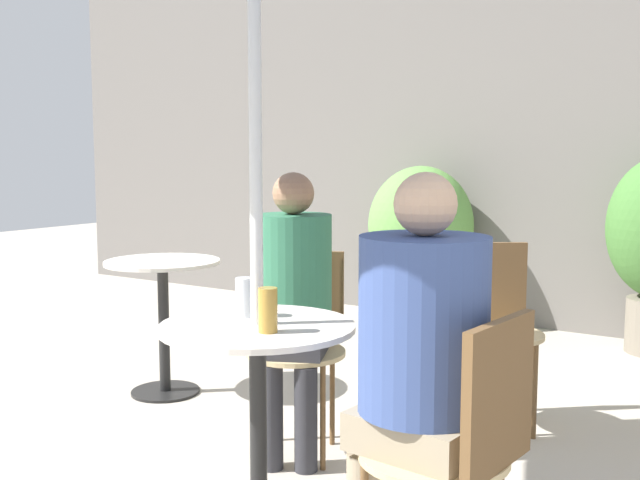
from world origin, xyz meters
The scene contains 11 objects.
storefront_wall centered at (0.00, 3.92, 1.50)m, with size 10.00×0.06×3.00m.
cafe_table_near centered at (-0.01, 0.25, 0.56)m, with size 0.67×0.67×0.75m.
cafe_table_far centered at (-1.39, 1.21, 0.54)m, with size 0.63×0.63×0.75m.
bistro_chair_0 centered at (0.77, 0.16, 0.54)m, with size 0.45×0.44×0.89m.
bistro_chair_1 centered at (-0.33, 0.97, 0.54)m, with size 0.47×0.49×0.89m.
bistro_chair_2 centered at (0.30, 1.76, 0.54)m, with size 0.49×0.50×0.89m.
seated_person_0 centered at (0.62, 0.18, 0.75)m, with size 0.40×0.37×1.27m.
seated_person_1 centered at (-0.27, 0.84, 0.75)m, with size 0.38×0.39×1.25m.
beer_glass_0 centered at (-0.12, 0.32, 0.82)m, with size 0.07×0.07×0.14m.
beer_glass_1 centered at (0.09, 0.17, 0.82)m, with size 0.06×0.06×0.15m.
potted_plant_0 centered at (-0.92, 3.55, 0.72)m, with size 0.81×0.81×1.24m.
Camera 1 is at (1.51, -1.75, 1.32)m, focal length 42.00 mm.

